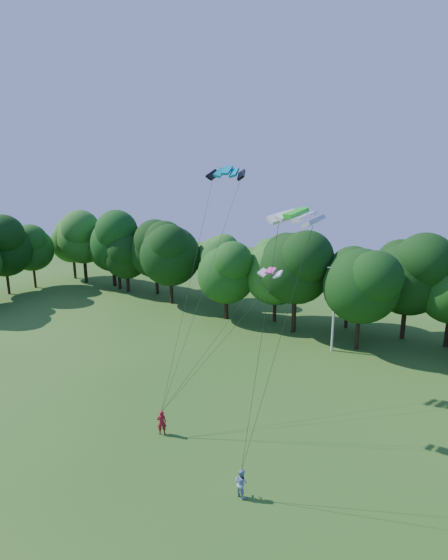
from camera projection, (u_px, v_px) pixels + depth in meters
The scene contains 9 objects.
ground at pixel (65, 557), 20.77m from camera, with size 160.00×160.00×0.00m, color #255417.
utility_pole at pixel (334, 308), 43.42m from camera, with size 1.75×0.45×8.85m.
kite_flyer_left at pixel (162, 422), 30.23m from camera, with size 0.65×0.43×1.79m, color maroon.
kite_flyer_right at pixel (241, 483), 24.45m from camera, with size 0.84×0.65×1.72m, color #93A8CD.
kite_teal at pixel (227, 170), 34.76m from camera, with size 3.21×1.90×0.76m.
kite_green at pixel (296, 213), 21.95m from camera, with size 3.18×2.21×0.48m.
kite_pink at pixel (271, 271), 29.11m from camera, with size 1.65×0.88×0.34m.
tree_back_west at pixel (117, 237), 65.79m from camera, with size 8.83×8.83×12.85m.
tree_back_center at pixel (362, 278), 43.14m from camera, with size 8.27×8.27×12.02m.
Camera 1 is at (15.59, -10.03, 17.87)m, focal length 28.00 mm.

